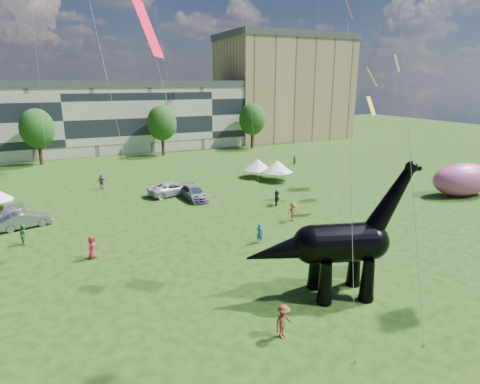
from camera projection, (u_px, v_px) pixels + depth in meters
name	position (u px, v px, depth m)	size (l,w,h in m)	color
ground	(260.00, 313.00, 23.27)	(220.00, 220.00, 0.00)	#16330C
terrace_row	(62.00, 121.00, 72.60)	(78.00, 11.00, 12.00)	beige
apartment_block	(283.00, 90.00, 93.38)	(28.00, 18.00, 22.00)	tan
tree_mid_left	(37.00, 125.00, 63.03)	(5.20, 5.20, 9.44)	#382314
tree_mid_right	(162.00, 120.00, 71.16)	(5.20, 5.20, 9.44)	#382314
tree_far_right	(252.00, 117.00, 78.47)	(5.20, 5.20, 9.44)	#382314
dinosaur_sculpture	(335.00, 245.00, 24.47)	(10.64, 4.64, 8.76)	black
car_silver	(12.00, 213.00, 38.50)	(1.83, 4.55, 1.55)	silver
car_grey	(25.00, 220.00, 36.68)	(1.56, 4.49, 1.48)	slate
car_white	(172.00, 188.00, 47.24)	(2.63, 5.70, 1.58)	silver
car_dark	(194.00, 193.00, 45.48)	(2.06, 5.07, 1.47)	#595960
gazebo_near	(277.00, 166.00, 53.82)	(5.02, 5.02, 2.75)	white
gazebo_far	(258.00, 165.00, 55.66)	(4.84, 4.84, 2.58)	white
inflatable_pink	(463.00, 180.00, 46.62)	(7.74, 3.87, 3.87)	#CB4F91
visitors	(154.00, 223.00, 35.32)	(51.39, 38.32, 1.88)	#2E6875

